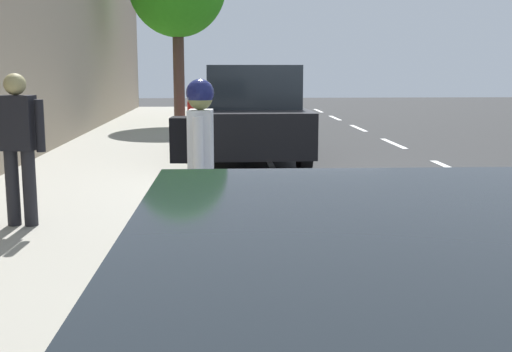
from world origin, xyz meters
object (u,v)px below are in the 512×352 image
object	(u,v)px
parked_sedan_red_nearest	(234,97)
fire_hydrant	(191,111)
bicycle_at_curb	(221,233)
pedestrian_on_phone	(18,140)
parked_pickup_black_second	(249,117)
cyclist_with_backpack	(198,149)

from	to	relation	value
parked_sedan_red_nearest	fire_hydrant	distance (m)	5.31
parked_sedan_red_nearest	bicycle_at_curb	world-z (taller)	parked_sedan_red_nearest
parked_sedan_red_nearest	bicycle_at_curb	size ratio (longest dim) A/B	2.60
pedestrian_on_phone	fire_hydrant	xyz separation A→B (m)	(-1.35, -13.21, -0.55)
parked_pickup_black_second	pedestrian_on_phone	world-z (taller)	parked_pickup_black_second
cyclist_with_backpack	pedestrian_on_phone	size ratio (longest dim) A/B	1.05
fire_hydrant	cyclist_with_backpack	bearing A→B (deg)	92.72
parked_pickup_black_second	bicycle_at_curb	world-z (taller)	parked_pickup_black_second
parked_sedan_red_nearest	bicycle_at_curb	xyz separation A→B (m)	(0.57, 19.68, -0.38)
cyclist_with_backpack	fire_hydrant	xyz separation A→B (m)	(0.67, -14.13, -0.55)
fire_hydrant	parked_pickup_black_second	bearing A→B (deg)	101.57
parked_sedan_red_nearest	parked_pickup_black_second	bearing A→B (deg)	90.15
pedestrian_on_phone	fire_hydrant	world-z (taller)	pedestrian_on_phone
pedestrian_on_phone	bicycle_at_curb	bearing A→B (deg)	148.62
parked_sedan_red_nearest	pedestrian_on_phone	world-z (taller)	pedestrian_on_phone
parked_pickup_black_second	fire_hydrant	size ratio (longest dim) A/B	6.36
parked_pickup_black_second	pedestrian_on_phone	distance (m)	6.56
bicycle_at_curb	fire_hydrant	world-z (taller)	fire_hydrant
parked_pickup_black_second	pedestrian_on_phone	size ratio (longest dim) A/B	3.13
bicycle_at_curb	cyclist_with_backpack	world-z (taller)	cyclist_with_backpack
pedestrian_on_phone	fire_hydrant	distance (m)	13.29
parked_sedan_red_nearest	parked_pickup_black_second	size ratio (longest dim) A/B	0.84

